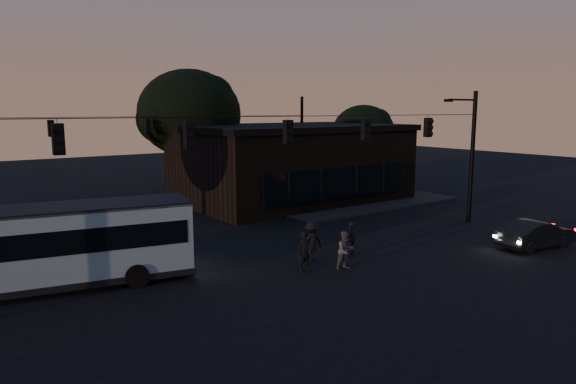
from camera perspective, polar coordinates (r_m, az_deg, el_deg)
ground at (r=19.59m, az=7.00°, el=-10.23°), size 120.00×120.00×0.00m
sidewalk_far_right at (r=37.47m, az=5.89°, el=-0.71°), size 14.00×10.00×0.15m
building at (r=36.75m, az=0.40°, el=3.28°), size 15.40×10.41×5.40m
tree_behind at (r=39.19m, az=-10.90°, el=8.59°), size 7.60×7.60×9.43m
tree_right at (r=43.97m, az=8.36°, el=6.68°), size 5.20×5.20×6.86m
signal_rig_near at (r=21.67m, az=0.00°, el=3.78°), size 26.24×0.30×7.50m
signal_rig_far at (r=35.85m, az=-15.25°, el=5.22°), size 26.24×0.30×7.50m
bus at (r=20.52m, az=-26.01°, el=-5.25°), size 11.06×4.52×3.03m
car at (r=27.00m, az=25.90°, el=-4.21°), size 4.18×1.95×1.33m
pedestrian_a at (r=20.79m, az=1.85°, el=-6.67°), size 0.66×0.50×1.62m
pedestrian_b at (r=21.16m, az=6.38°, el=-6.47°), size 0.83×0.68×1.60m
pedestrian_c at (r=23.17m, az=7.09°, el=-5.16°), size 0.98×0.76×1.55m
pedestrian_d at (r=22.13m, az=2.62°, el=-5.56°), size 1.14×0.69×1.72m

